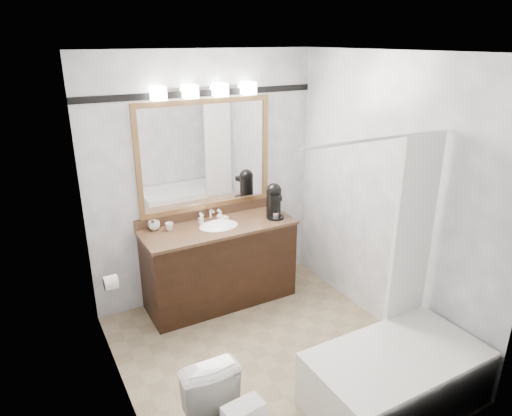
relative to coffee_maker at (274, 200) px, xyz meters
name	(u,v)px	position (x,y,z in m)	size (l,w,h in m)	color
room	(272,222)	(-0.61, -0.97, 0.22)	(2.42, 2.62, 2.52)	gray
vanity	(220,262)	(-0.61, 0.05, -0.59)	(1.53, 0.58, 0.97)	black
mirror	(206,156)	(-0.61, 0.31, 0.47)	(1.40, 0.04, 1.10)	#9A7245
vanity_light_bar	(205,90)	(-0.61, 0.26, 1.10)	(1.02, 0.14, 0.12)	silver
accent_stripe	(203,93)	(-0.61, 0.32, 1.07)	(2.40, 0.01, 0.06)	black
bathtub	(396,369)	(-0.05, -1.87, -0.75)	(1.30, 0.75, 1.96)	white
tp_roll	(111,283)	(-1.75, -0.30, -0.33)	(0.12, 0.12, 0.11)	white
tissue_box	(243,412)	(-1.44, -2.09, -0.30)	(0.22, 0.12, 0.09)	white
coffee_maker	(274,200)	(0.00, 0.00, 0.00)	(0.19, 0.23, 0.35)	black
cup_left	(154,225)	(-1.19, 0.25, -0.14)	(0.11, 0.11, 0.09)	white
cup_right	(169,226)	(-1.07, 0.17, -0.15)	(0.08, 0.08, 0.07)	white
soap_bottle_a	(201,219)	(-0.74, 0.18, -0.14)	(0.04, 0.04, 0.09)	white
soap_bottle_b	(220,215)	(-0.53, 0.19, -0.14)	(0.07, 0.07, 0.09)	white
soap_bar	(224,218)	(-0.50, 0.17, -0.17)	(0.09, 0.05, 0.03)	beige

